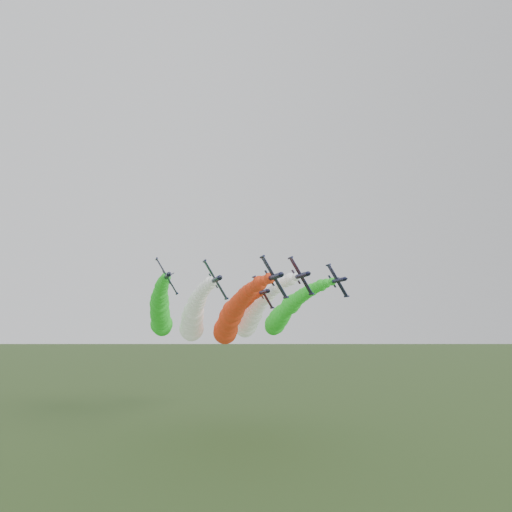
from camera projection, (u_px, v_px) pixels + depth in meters
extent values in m
plane|color=#425E29|center=(232.00, 499.00, 96.53)|extent=(3000.00, 3000.00, 0.00)
cylinder|color=#111435|center=(274.00, 277.00, 90.79)|extent=(1.35, 8.06, 1.35)
cone|color=#111435|center=(283.00, 274.00, 86.26)|extent=(1.23, 1.61, 1.23)
cone|color=black|center=(268.00, 279.00, 94.98)|extent=(1.23, 0.81, 1.23)
ellipsoid|color=black|center=(279.00, 275.00, 89.19)|extent=(0.84, 1.68, 0.91)
cube|color=#111435|center=(274.00, 277.00, 90.58)|extent=(4.58, 1.70, 7.39)
cylinder|color=#111435|center=(262.00, 257.00, 90.51)|extent=(0.54, 2.33, 0.54)
cylinder|color=#111435|center=(286.00, 297.00, 90.64)|extent=(0.54, 2.33, 0.54)
cube|color=#111435|center=(273.00, 276.00, 94.34)|extent=(1.82, 1.34, 1.18)
cube|color=#111435|center=(270.00, 278.00, 94.08)|extent=(1.85, 0.99, 2.95)
sphere|color=red|center=(269.00, 278.00, 93.78)|extent=(2.17, 2.17, 2.17)
sphere|color=red|center=(264.00, 281.00, 97.10)|extent=(2.09, 2.09, 2.09)
sphere|color=red|center=(260.00, 283.00, 100.41)|extent=(3.07, 3.07, 3.07)
sphere|color=red|center=(256.00, 286.00, 103.71)|extent=(2.64, 2.64, 2.64)
sphere|color=red|center=(252.00, 289.00, 107.01)|extent=(3.09, 3.09, 3.09)
sphere|color=red|center=(248.00, 292.00, 110.31)|extent=(3.48, 3.48, 3.48)
sphere|color=red|center=(245.00, 295.00, 113.62)|extent=(3.75, 3.75, 3.75)
sphere|color=red|center=(242.00, 298.00, 116.92)|extent=(3.80, 3.80, 3.80)
sphere|color=red|center=(240.00, 301.00, 120.22)|extent=(4.19, 4.19, 4.19)
sphere|color=red|center=(237.00, 304.00, 123.53)|extent=(4.50, 4.50, 4.50)
sphere|color=red|center=(235.00, 308.00, 126.83)|extent=(4.69, 4.69, 4.69)
sphere|color=red|center=(233.00, 311.00, 130.14)|extent=(5.88, 5.88, 5.88)
sphere|color=red|center=(232.00, 314.00, 133.45)|extent=(4.90, 4.90, 4.90)
sphere|color=red|center=(230.00, 317.00, 136.76)|extent=(6.26, 6.26, 6.26)
sphere|color=red|center=(229.00, 320.00, 140.08)|extent=(5.73, 5.73, 5.73)
sphere|color=red|center=(228.00, 323.00, 143.39)|extent=(6.18, 6.18, 6.18)
sphere|color=red|center=(227.00, 326.00, 146.71)|extent=(6.18, 6.18, 6.18)
sphere|color=red|center=(226.00, 329.00, 150.04)|extent=(7.39, 7.39, 7.39)
sphere|color=red|center=(225.00, 332.00, 153.36)|extent=(7.30, 7.30, 7.30)
cylinder|color=#111435|center=(216.00, 280.00, 98.25)|extent=(1.35, 8.06, 1.35)
cone|color=#111435|center=(221.00, 277.00, 93.72)|extent=(1.23, 1.61, 1.23)
cone|color=black|center=(212.00, 282.00, 102.44)|extent=(1.23, 0.81, 1.23)
ellipsoid|color=black|center=(219.00, 278.00, 96.65)|extent=(0.84, 1.68, 0.91)
cube|color=#111435|center=(215.00, 280.00, 98.04)|extent=(4.58, 1.70, 7.39)
cylinder|color=#111435|center=(204.00, 261.00, 97.98)|extent=(0.54, 2.33, 0.54)
cylinder|color=#111435|center=(226.00, 299.00, 98.11)|extent=(0.54, 2.33, 0.54)
cube|color=#111435|center=(217.00, 279.00, 101.81)|extent=(1.82, 1.34, 1.18)
cube|color=#111435|center=(213.00, 281.00, 101.54)|extent=(1.85, 0.99, 2.95)
sphere|color=white|center=(213.00, 281.00, 101.25)|extent=(2.15, 2.15, 2.15)
sphere|color=white|center=(210.00, 283.00, 104.56)|extent=(2.71, 2.71, 2.71)
sphere|color=white|center=(207.00, 285.00, 107.87)|extent=(2.69, 2.69, 2.69)
sphere|color=white|center=(205.00, 288.00, 111.17)|extent=(2.95, 2.95, 2.95)
sphere|color=white|center=(203.00, 291.00, 114.48)|extent=(3.21, 3.21, 3.21)
sphere|color=white|center=(201.00, 293.00, 117.78)|extent=(3.27, 3.27, 3.27)
sphere|color=white|center=(199.00, 296.00, 121.08)|extent=(3.84, 3.84, 3.84)
sphere|color=white|center=(198.00, 299.00, 124.38)|extent=(4.22, 4.22, 4.22)
sphere|color=white|center=(197.00, 302.00, 127.69)|extent=(4.59, 4.59, 4.59)
sphere|color=white|center=(196.00, 305.00, 130.99)|extent=(4.46, 4.46, 4.46)
sphere|color=white|center=(195.00, 308.00, 134.30)|extent=(4.54, 4.54, 4.54)
sphere|color=white|center=(194.00, 311.00, 137.61)|extent=(5.68, 5.68, 5.68)
sphere|color=white|center=(193.00, 314.00, 140.92)|extent=(5.71, 5.71, 5.71)
sphere|color=white|center=(193.00, 317.00, 144.23)|extent=(6.49, 6.49, 6.49)
sphere|color=white|center=(192.00, 320.00, 147.54)|extent=(6.28, 6.28, 6.28)
sphere|color=white|center=(192.00, 323.00, 150.86)|extent=(6.68, 6.68, 6.68)
sphere|color=white|center=(192.00, 326.00, 154.18)|extent=(6.45, 6.45, 6.45)
sphere|color=white|center=(192.00, 329.00, 157.50)|extent=(7.73, 7.73, 7.73)
sphere|color=white|center=(192.00, 331.00, 160.83)|extent=(6.41, 6.41, 6.41)
cylinder|color=#111435|center=(301.00, 276.00, 102.12)|extent=(1.35, 8.06, 1.35)
cone|color=#111435|center=(310.00, 273.00, 97.59)|extent=(1.23, 1.61, 1.23)
cone|color=black|center=(294.00, 278.00, 106.31)|extent=(1.23, 0.81, 1.23)
ellipsoid|color=black|center=(306.00, 274.00, 100.52)|extent=(0.84, 1.68, 0.91)
cube|color=#111435|center=(301.00, 276.00, 101.91)|extent=(4.58, 1.70, 7.39)
cylinder|color=#111435|center=(290.00, 258.00, 101.84)|extent=(0.54, 2.33, 0.54)
cylinder|color=#111435|center=(312.00, 294.00, 101.97)|extent=(0.54, 2.33, 0.54)
cube|color=#111435|center=(299.00, 275.00, 105.67)|extent=(1.82, 1.34, 1.18)
cube|color=#111435|center=(296.00, 277.00, 105.41)|extent=(1.85, 0.99, 2.95)
sphere|color=white|center=(296.00, 277.00, 105.11)|extent=(1.77, 1.77, 1.77)
sphere|color=white|center=(291.00, 279.00, 108.43)|extent=(2.81, 2.81, 2.81)
sphere|color=white|center=(286.00, 281.00, 111.74)|extent=(2.65, 2.65, 2.65)
sphere|color=white|center=(281.00, 284.00, 115.04)|extent=(2.77, 2.77, 2.77)
sphere|color=white|center=(277.00, 287.00, 118.34)|extent=(3.15, 3.15, 3.15)
sphere|color=white|center=(273.00, 290.00, 121.64)|extent=(3.19, 3.19, 3.19)
sphere|color=white|center=(270.00, 292.00, 124.95)|extent=(3.58, 3.58, 3.58)
sphere|color=white|center=(266.00, 295.00, 128.25)|extent=(4.26, 4.26, 4.26)
sphere|color=white|center=(263.00, 298.00, 131.55)|extent=(3.93, 3.93, 3.93)
sphere|color=white|center=(261.00, 301.00, 134.86)|extent=(4.47, 4.47, 4.47)
sphere|color=white|center=(258.00, 304.00, 138.16)|extent=(4.75, 4.75, 4.75)
sphere|color=white|center=(256.00, 307.00, 141.47)|extent=(4.62, 4.62, 4.62)
sphere|color=white|center=(254.00, 310.00, 144.78)|extent=(5.36, 5.36, 5.36)
sphere|color=white|center=(252.00, 313.00, 148.09)|extent=(6.32, 6.32, 6.32)
sphere|color=white|center=(250.00, 316.00, 151.41)|extent=(5.84, 5.84, 5.84)
sphere|color=white|center=(249.00, 319.00, 154.72)|extent=(6.71, 6.71, 6.71)
sphere|color=white|center=(247.00, 322.00, 158.04)|extent=(6.20, 6.20, 6.20)
sphere|color=white|center=(246.00, 325.00, 161.37)|extent=(7.17, 7.17, 7.17)
sphere|color=white|center=(245.00, 328.00, 164.69)|extent=(6.41, 6.41, 6.41)
cylinder|color=#111435|center=(167.00, 276.00, 106.36)|extent=(1.35, 8.06, 1.35)
cone|color=#111435|center=(169.00, 274.00, 101.83)|extent=(1.23, 1.61, 1.23)
cone|color=black|center=(165.00, 278.00, 110.55)|extent=(1.23, 0.81, 1.23)
ellipsoid|color=black|center=(170.00, 274.00, 104.75)|extent=(0.84, 1.68, 0.91)
cube|color=#111435|center=(167.00, 276.00, 106.15)|extent=(4.58, 1.70, 7.39)
cylinder|color=#111435|center=(157.00, 259.00, 106.08)|extent=(0.54, 2.33, 0.54)
cylinder|color=#111435|center=(177.00, 294.00, 106.21)|extent=(0.54, 2.33, 0.54)
cube|color=#111435|center=(170.00, 275.00, 109.91)|extent=(1.82, 1.34, 1.18)
cube|color=#111435|center=(166.00, 277.00, 109.65)|extent=(1.85, 0.99, 2.95)
sphere|color=green|center=(166.00, 277.00, 109.35)|extent=(2.17, 2.17, 2.17)
sphere|color=green|center=(165.00, 279.00, 112.67)|extent=(2.33, 2.33, 2.33)
sphere|color=green|center=(163.00, 282.00, 115.97)|extent=(2.82, 2.82, 2.82)
sphere|color=green|center=(162.00, 284.00, 119.28)|extent=(3.10, 3.10, 3.10)
sphere|color=green|center=(162.00, 287.00, 122.58)|extent=(3.47, 3.47, 3.47)
sphere|color=green|center=(161.00, 289.00, 125.88)|extent=(3.10, 3.10, 3.10)
sphere|color=green|center=(160.00, 292.00, 129.18)|extent=(3.90, 3.90, 3.90)
sphere|color=green|center=(160.00, 295.00, 132.49)|extent=(4.17, 4.17, 4.17)
sphere|color=green|center=(160.00, 298.00, 135.79)|extent=(4.88, 4.88, 4.88)
sphere|color=green|center=(160.00, 301.00, 139.09)|extent=(4.43, 4.43, 4.43)
sphere|color=green|center=(160.00, 304.00, 142.40)|extent=(5.62, 5.62, 5.62)
sphere|color=green|center=(160.00, 307.00, 145.71)|extent=(5.13, 5.13, 5.13)
sphere|color=green|center=(160.00, 309.00, 149.02)|extent=(5.68, 5.68, 5.68)
sphere|color=green|center=(160.00, 312.00, 152.33)|extent=(6.07, 6.07, 6.07)
sphere|color=green|center=(160.00, 315.00, 155.65)|extent=(6.22, 6.22, 6.22)
sphere|color=green|center=(161.00, 318.00, 158.96)|extent=(5.51, 5.51, 5.51)
sphere|color=green|center=(161.00, 321.00, 162.28)|extent=(5.75, 5.75, 5.75)
sphere|color=green|center=(162.00, 324.00, 165.61)|extent=(7.38, 7.38, 7.38)
sphere|color=green|center=(162.00, 327.00, 168.93)|extent=(6.41, 6.41, 6.41)
cylinder|color=#111435|center=(338.00, 280.00, 117.17)|extent=(1.35, 8.06, 1.35)
cone|color=#111435|center=(346.00, 279.00, 112.64)|extent=(1.23, 1.61, 1.23)
cone|color=black|center=(330.00, 282.00, 121.36)|extent=(1.23, 0.81, 1.23)
ellipsoid|color=black|center=(342.00, 279.00, 115.57)|extent=(0.84, 1.68, 0.91)
cube|color=#111435|center=(337.00, 281.00, 116.96)|extent=(4.58, 1.70, 7.39)
cylinder|color=#111435|center=(328.00, 265.00, 116.90)|extent=(0.54, 2.33, 0.54)
cylinder|color=#111435|center=(347.00, 296.00, 117.03)|extent=(0.54, 2.33, 0.54)
cube|color=#111435|center=(335.00, 280.00, 120.73)|extent=(1.82, 1.34, 1.18)
cube|color=#111435|center=(332.00, 281.00, 120.46)|extent=(1.85, 0.99, 2.95)
sphere|color=green|center=(332.00, 282.00, 120.17)|extent=(1.94, 1.94, 1.94)
sphere|color=green|center=(326.00, 283.00, 123.48)|extent=(2.33, 2.33, 2.33)
sphere|color=green|center=(321.00, 285.00, 126.79)|extent=(3.08, 3.08, 3.08)
sphere|color=green|center=(316.00, 287.00, 130.09)|extent=(2.92, 2.92, 2.92)
sphere|color=green|center=(312.00, 290.00, 133.40)|extent=(3.40, 3.40, 3.40)
sphere|color=green|center=(307.00, 292.00, 136.70)|extent=(3.49, 3.49, 3.49)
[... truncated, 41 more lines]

